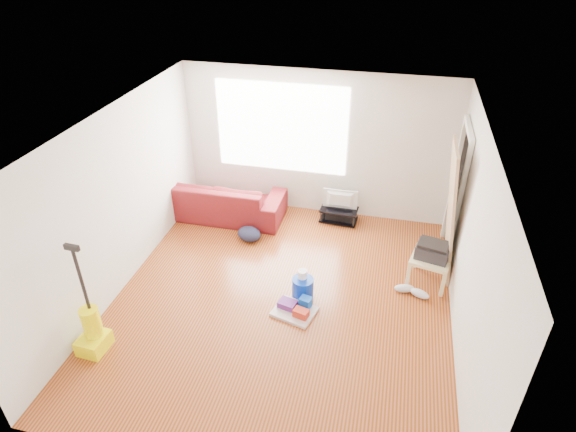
% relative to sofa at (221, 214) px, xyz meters
% --- Properties ---
extents(room, '(4.51, 5.01, 2.51)m').
position_rel_sofa_xyz_m(room, '(1.66, -1.80, 1.25)').
color(room, '#612A07').
rests_on(room, ground).
extents(sofa, '(2.25, 0.88, 0.66)m').
position_rel_sofa_xyz_m(sofa, '(0.00, 0.00, 0.00)').
color(sofa, '#5E1213').
rests_on(sofa, ground).
extents(tv_stand, '(0.65, 0.40, 0.24)m').
position_rel_sofa_xyz_m(tv_stand, '(2.06, 0.27, 0.13)').
color(tv_stand, black).
rests_on(tv_stand, ground).
extents(tv, '(0.59, 0.08, 0.34)m').
position_rel_sofa_xyz_m(tv, '(2.06, 0.27, 0.40)').
color(tv, black).
rests_on(tv, tv_stand).
extents(side_table, '(0.63, 0.63, 0.43)m').
position_rel_sofa_xyz_m(side_table, '(3.54, -1.05, 0.36)').
color(side_table, '#D4C285').
rests_on(side_table, ground).
extents(printer, '(0.51, 0.43, 0.23)m').
position_rel_sofa_xyz_m(printer, '(3.54, -1.05, 0.54)').
color(printer, black).
rests_on(printer, side_table).
extents(bucket, '(0.35, 0.35, 0.29)m').
position_rel_sofa_xyz_m(bucket, '(1.85, -1.77, 0.00)').
color(bucket, '#0731B2').
rests_on(bucket, ground).
extents(toilet_paper, '(0.13, 0.13, 0.12)m').
position_rel_sofa_xyz_m(toilet_paper, '(1.84, -1.74, 0.21)').
color(toilet_paper, white).
rests_on(toilet_paper, bucket).
extents(cleaning_tray, '(0.63, 0.55, 0.19)m').
position_rel_sofa_xyz_m(cleaning_tray, '(1.83, -2.12, 0.06)').
color(cleaning_tray, beige).
rests_on(cleaning_tray, ground).
extents(backpack, '(0.48, 0.43, 0.22)m').
position_rel_sofa_xyz_m(backpack, '(0.73, -0.63, 0.00)').
color(backpack, black).
rests_on(backpack, ground).
extents(sneakers, '(0.51, 0.26, 0.11)m').
position_rel_sofa_xyz_m(sneakers, '(3.32, -1.39, 0.06)').
color(sneakers, silver).
rests_on(sneakers, ground).
extents(vacuum, '(0.33, 0.37, 1.49)m').
position_rel_sofa_xyz_m(vacuum, '(-0.41, -3.26, 0.28)').
color(vacuum, '#F9EF02').
rests_on(vacuum, ground).
extents(door_panel, '(0.25, 0.80, 1.98)m').
position_rel_sofa_xyz_m(door_panel, '(3.72, -0.73, 0.00)').
color(door_panel, tan).
rests_on(door_panel, ground).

